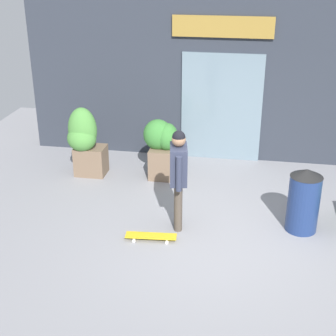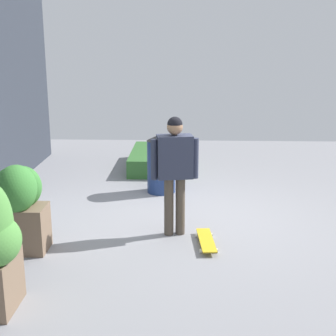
{
  "view_description": "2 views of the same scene",
  "coord_description": "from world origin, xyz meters",
  "px_view_note": "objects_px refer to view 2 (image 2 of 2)",
  "views": [
    {
      "loc": [
        0.46,
        -6.63,
        4.13
      ],
      "look_at": [
        -0.75,
        0.3,
        1.0
      ],
      "focal_mm": 52.87,
      "sensor_mm": 36.0,
      "label": 1
    },
    {
      "loc": [
        -6.96,
        0.07,
        2.64
      ],
      "look_at": [
        -0.75,
        0.3,
        1.0
      ],
      "focal_mm": 52.26,
      "sensor_mm": 36.0,
      "label": 2
    }
  ],
  "objects_px": {
    "planter_box_right": "(20,200)",
    "trash_bin": "(161,163)",
    "skateboard": "(206,240)",
    "skateboarder": "(175,164)"
  },
  "relations": [
    {
      "from": "planter_box_right",
      "to": "trash_bin",
      "type": "xyz_separation_m",
      "value": [
        2.58,
        -1.65,
        -0.16
      ]
    },
    {
      "from": "skateboard",
      "to": "planter_box_right",
      "type": "bearing_deg",
      "value": -88.3
    },
    {
      "from": "skateboard",
      "to": "trash_bin",
      "type": "xyz_separation_m",
      "value": [
        2.31,
        0.72,
        0.47
      ]
    },
    {
      "from": "skateboard",
      "to": "trash_bin",
      "type": "relative_size",
      "value": 0.76
    },
    {
      "from": "skateboarder",
      "to": "skateboard",
      "type": "xyz_separation_m",
      "value": [
        -0.36,
        -0.43,
        -0.96
      ]
    },
    {
      "from": "skateboarder",
      "to": "trash_bin",
      "type": "bearing_deg",
      "value": 178.46
    },
    {
      "from": "skateboard",
      "to": "trash_bin",
      "type": "height_order",
      "value": "trash_bin"
    },
    {
      "from": "trash_bin",
      "to": "skateboarder",
      "type": "bearing_deg",
      "value": -171.69
    },
    {
      "from": "skateboard",
      "to": "trash_bin",
      "type": "bearing_deg",
      "value": -167.66
    },
    {
      "from": "skateboarder",
      "to": "planter_box_right",
      "type": "xyz_separation_m",
      "value": [
        -0.63,
        1.94,
        -0.32
      ]
    }
  ]
}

